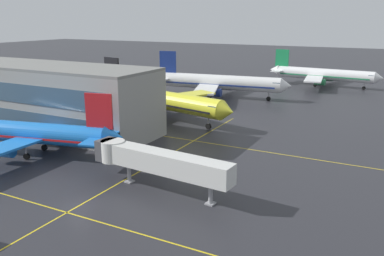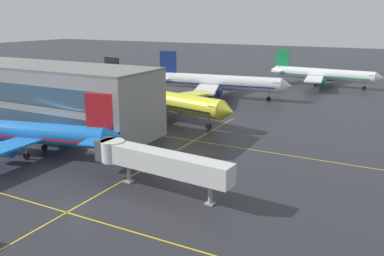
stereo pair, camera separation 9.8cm
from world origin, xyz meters
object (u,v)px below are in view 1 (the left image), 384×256
Objects in this scene: jet_bridge at (152,160)px; airliner_second_row at (157,99)px; airliner_front_gate at (27,133)px; airliner_third_row at (218,82)px; airliner_far_left_stand at (322,74)px.

airliner_second_row is at bearing 121.33° from jet_bridge.
airliner_front_gate is 1.68× the size of jet_bridge.
airliner_third_row is at bearing 86.27° from airliner_second_row.
airliner_front_gate is 0.85× the size of airliner_third_row.
jet_bridge is at bearing -58.67° from airliner_second_row.
jet_bridge is at bearing -4.84° from airliner_front_gate.
jet_bridge is at bearing -92.46° from airliner_far_left_stand.
airliner_third_row is (7.55, 60.80, 0.61)m from airliner_front_gate.
airliner_front_gate reaches higher than jet_bridge.
jet_bridge is (20.54, -33.73, -0.32)m from airliner_second_row.
airliner_second_row is 68.06m from airliner_far_left_stand.
airliner_far_left_stand is (30.35, 94.93, 0.22)m from airliner_front_gate.
airliner_far_left_stand is 97.24m from jet_bridge.
airliner_front_gate is at bearing 175.16° from jet_bridge.
airliner_third_row is 65.71m from jet_bridge.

